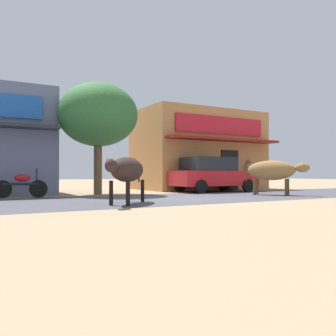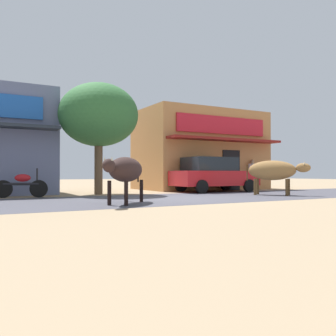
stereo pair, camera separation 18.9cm
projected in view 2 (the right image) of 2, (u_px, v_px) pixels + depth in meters
name	position (u px, v px, depth m)	size (l,w,h in m)	color
ground	(178.00, 198.00, 13.04)	(80.00, 80.00, 0.00)	#998162
asphalt_road	(178.00, 198.00, 13.04)	(72.00, 5.28, 0.00)	#44434C
storefront_right_club	(201.00, 151.00, 20.64)	(6.86, 4.90, 4.32)	#C28149
roadside_tree	(99.00, 115.00, 15.37)	(3.33, 3.33, 4.68)	brown
parked_hatchback_car	(213.00, 174.00, 17.40)	(4.14, 1.96, 1.64)	red
parked_motorcycle	(22.00, 185.00, 13.23)	(1.81, 0.57, 1.07)	black
cow_near_brown	(126.00, 170.00, 10.66)	(2.14, 2.30, 1.37)	#31201E
cow_far_dark	(273.00, 171.00, 14.77)	(1.78, 2.29, 1.41)	olive
pedestrian_by_shop	(252.00, 172.00, 19.67)	(0.47, 0.61, 1.62)	#262633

